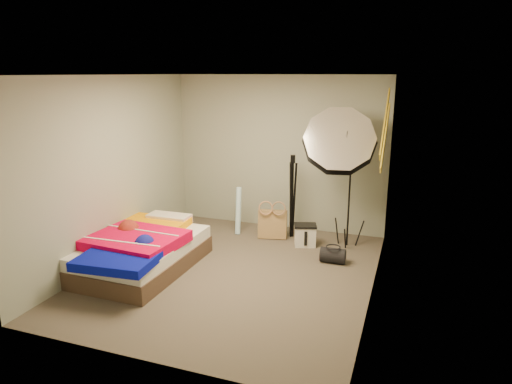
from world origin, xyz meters
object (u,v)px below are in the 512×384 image
at_px(duffel_bag, 333,255).
at_px(photo_umbrella, 339,143).
at_px(tote_bag, 272,224).
at_px(bed, 140,250).
at_px(wrapping_roll, 238,211).
at_px(camera_case, 305,236).
at_px(camera_tripod, 292,191).

relative_size(duffel_bag, photo_umbrella, 0.15).
height_order(duffel_bag, photo_umbrella, photo_umbrella).
bearing_deg(photo_umbrella, tote_bag, 174.97).
distance_m(tote_bag, bed, 2.14).
xyz_separation_m(wrapping_roll, camera_case, (1.15, -0.18, -0.23)).
bearing_deg(camera_case, tote_bag, 146.22).
bearing_deg(tote_bag, camera_case, -28.66).
relative_size(tote_bag, camera_case, 1.47).
height_order(wrapping_roll, camera_tripod, camera_tripod).
height_order(tote_bag, photo_umbrella, photo_umbrella).
xyz_separation_m(bed, camera_tripod, (1.56, 1.86, 0.49)).
bearing_deg(wrapping_roll, duffel_bag, -22.17).
bearing_deg(bed, camera_case, 39.58).
bearing_deg(duffel_bag, tote_bag, 148.11).
height_order(camera_case, camera_tripod, camera_tripod).
xyz_separation_m(wrapping_roll, photo_umbrella, (1.59, -0.11, 1.19)).
distance_m(tote_bag, camera_tripod, 0.61).
bearing_deg(photo_umbrella, bed, -144.91).
bearing_deg(duffel_bag, camera_case, 135.44).
height_order(tote_bag, camera_tripod, camera_tripod).
distance_m(camera_case, photo_umbrella, 1.48).
distance_m(wrapping_roll, camera_tripod, 0.94).
relative_size(duffel_bag, bed, 0.17).
bearing_deg(camera_tripod, camera_case, -46.77).
relative_size(wrapping_roll, camera_case, 2.49).
height_order(duffel_bag, camera_tripod, camera_tripod).
bearing_deg(tote_bag, duffel_bag, -43.93).
distance_m(bed, photo_umbrella, 3.10).
distance_m(duffel_bag, photo_umbrella, 1.57).
xyz_separation_m(wrapping_roll, bed, (-0.71, -1.72, -0.12)).
distance_m(camera_case, camera_tripod, 0.74).
xyz_separation_m(camera_case, bed, (-1.86, -1.54, 0.11)).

